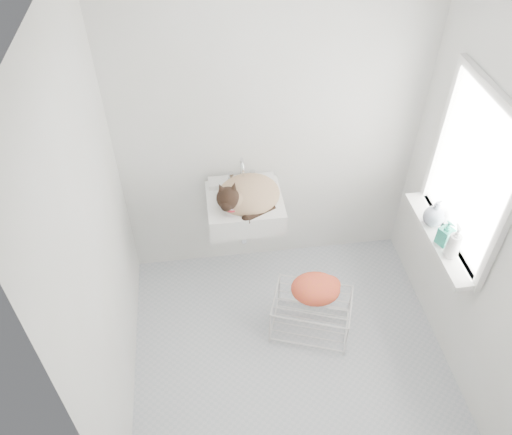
{
  "coord_description": "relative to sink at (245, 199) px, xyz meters",
  "views": [
    {
      "loc": [
        -0.51,
        -2.02,
        3.23
      ],
      "look_at": [
        -0.17,
        0.5,
        0.88
      ],
      "focal_mm": 36.01,
      "sensor_mm": 36.0,
      "label": 1
    }
  ],
  "objects": [
    {
      "name": "towel",
      "position": [
        0.44,
        -0.52,
        -0.49
      ],
      "size": [
        0.38,
        0.28,
        0.15
      ],
      "primitive_type": "ellipsoid",
      "rotation": [
        0.0,
        0.0,
        -0.1
      ],
      "color": "#D27600",
      "rests_on": "wire_rack"
    },
    {
      "name": "window_frame",
      "position": [
        1.29,
        -0.54,
        0.5
      ],
      "size": [
        0.04,
        0.9,
        1.1
      ],
      "primitive_type": "cube",
      "color": "white",
      "rests_on": "right_wall"
    },
    {
      "name": "cat",
      "position": [
        0.01,
        -0.02,
        0.04
      ],
      "size": [
        0.51,
        0.45,
        0.3
      ],
      "rotation": [
        0.0,
        0.0,
        0.2
      ],
      "color": "tan",
      "rests_on": "sink"
    },
    {
      "name": "window_glass",
      "position": [
        1.31,
        -0.54,
        0.5
      ],
      "size": [
        0.01,
        0.8,
        1.0
      ],
      "primitive_type": "cube",
      "color": "white",
      "rests_on": "right_wall"
    },
    {
      "name": "bottle_c",
      "position": [
        1.22,
        -0.42,
        0.0
      ],
      "size": [
        0.19,
        0.19,
        0.18
      ],
      "primitive_type": "imported",
      "rotation": [
        0.0,
        0.0,
        2.01
      ],
      "color": "#9FA8BF",
      "rests_on": "windowsill"
    },
    {
      "name": "sink",
      "position": [
        0.0,
        0.0,
        0.0
      ],
      "size": [
        0.54,
        0.47,
        0.22
      ],
      "primitive_type": "cube",
      "color": "white",
      "rests_on": "back_wall"
    },
    {
      "name": "wire_rack",
      "position": [
        0.42,
        -0.55,
        -0.7
      ],
      "size": [
        0.64,
        0.54,
        0.33
      ],
      "primitive_type": "cube",
      "rotation": [
        0.0,
        0.0,
        -0.34
      ],
      "color": "silver",
      "rests_on": "floor"
    },
    {
      "name": "bottle_b",
      "position": [
        1.22,
        -0.61,
        0.0
      ],
      "size": [
        0.11,
        0.11,
        0.18
      ],
      "primitive_type": "imported",
      "rotation": [
        0.0,
        0.0,
        0.44
      ],
      "color": "teal",
      "rests_on": "windowsill"
    },
    {
      "name": "back_wall",
      "position": [
        0.22,
        0.26,
        0.4
      ],
      "size": [
        2.2,
        0.02,
        2.5
      ],
      "primitive_type": "cube",
      "color": "white",
      "rests_on": "ground"
    },
    {
      "name": "right_wall",
      "position": [
        1.32,
        -0.74,
        0.4
      ],
      "size": [
        0.02,
        2.0,
        2.5
      ],
      "primitive_type": "cube",
      "color": "white",
      "rests_on": "ground"
    },
    {
      "name": "faucet",
      "position": [
        0.0,
        0.18,
        0.14
      ],
      "size": [
        0.2,
        0.14,
        0.2
      ],
      "primitive_type": null,
      "color": "silver",
      "rests_on": "sink"
    },
    {
      "name": "floor",
      "position": [
        0.22,
        -0.74,
        -0.85
      ],
      "size": [
        2.2,
        2.0,
        0.02
      ],
      "primitive_type": "cube",
      "color": "#A6ADB5",
      "rests_on": "ground"
    },
    {
      "name": "left_wall",
      "position": [
        -0.88,
        -0.74,
        0.4
      ],
      "size": [
        0.02,
        2.0,
        2.5
      ],
      "primitive_type": "cube",
      "color": "white",
      "rests_on": "ground"
    },
    {
      "name": "bottle_a",
      "position": [
        1.22,
        -0.72,
        0.0
      ],
      "size": [
        0.08,
        0.08,
        0.2
      ],
      "primitive_type": "imported",
      "rotation": [
        0.0,
        0.0,
        3.05
      ],
      "color": "white",
      "rests_on": "windowsill"
    },
    {
      "name": "windowsill",
      "position": [
        1.23,
        -0.54,
        -0.02
      ],
      "size": [
        0.16,
        0.88,
        0.04
      ],
      "primitive_type": "cube",
      "color": "white",
      "rests_on": "right_wall"
    }
  ]
}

